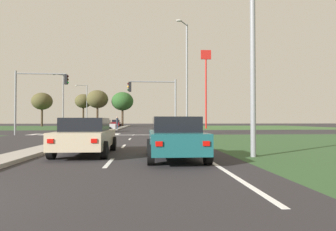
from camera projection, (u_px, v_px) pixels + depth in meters
The scene contains 35 objects.
ground_plane at pixel (107, 132), 33.71m from camera, with size 200.00×200.00×0.00m, color #282628.
grass_verge_far_right at pixel (244, 127), 60.13m from camera, with size 35.00×35.00×0.01m, color #385B2D.
median_island_near at pixel (56, 145), 14.77m from camera, with size 1.20×22.00×0.14m, color gray.
median_island_far at pixel (123, 127), 58.63m from camera, with size 1.20×36.00×0.14m, color gray.
lane_dash_near at pixel (109, 163), 9.10m from camera, with size 0.14×2.00×0.01m, color silver.
lane_dash_second at pixel (124, 146), 15.08m from camera, with size 0.14×2.00×0.01m, color silver.
lane_dash_third at pixel (130, 139), 21.06m from camera, with size 0.14×2.00×0.01m, color silver.
lane_dash_fourth at pixel (133, 135), 27.04m from camera, with size 0.14×2.00×0.01m, color silver.
edge_line_right at pixel (183, 144), 16.30m from camera, with size 0.14×24.00×0.01m, color silver.
stop_bar_near at pixel (137, 135), 27.03m from camera, with size 6.40×0.50×0.01m, color silver.
crosswalk_bar_near at pixel (34, 134), 28.02m from camera, with size 0.70×2.80×0.01m, color silver.
crosswalk_bar_second at pixel (46, 134), 28.11m from camera, with size 0.70×2.80×0.01m, color silver.
crosswalk_bar_third at pixel (58, 134), 28.20m from camera, with size 0.70×2.80×0.01m, color silver.
crosswalk_bar_fourth at pixel (70, 134), 28.29m from camera, with size 0.70×2.80×0.01m, color silver.
crosswalk_bar_fifth at pixel (81, 134), 28.38m from camera, with size 0.70×2.80×0.01m, color silver.
crosswalk_bar_sixth at pixel (93, 134), 28.47m from camera, with size 0.70×2.80×0.01m, color silver.
crosswalk_bar_seventh at pixel (104, 134), 28.56m from camera, with size 0.70×2.80×0.01m, color silver.
crosswalk_bar_eighth at pixel (116, 134), 28.65m from camera, with size 0.70×2.80×0.01m, color silver.
car_beige_near at pixel (86, 136), 11.41m from camera, with size 2.07×4.41×1.48m.
car_silver_second at pixel (99, 126), 35.41m from camera, with size 4.27×2.09×1.49m.
car_red_third at pixel (105, 124), 48.69m from camera, with size 2.01×4.59×1.54m.
car_maroon_fourth at pixel (116, 123), 64.83m from camera, with size 2.05×4.24×1.59m.
car_teal_fifth at pixel (175, 138), 10.04m from camera, with size 2.00×4.21×1.50m.
traffic_signal_near_right at pixel (158, 96), 27.66m from camera, with size 4.82×0.32×5.45m.
traffic_signal_near_left at pixel (35, 91), 26.75m from camera, with size 5.00×0.32×6.10m.
street_lamp_near at pixel (252, 19), 10.52m from camera, with size 1.50×2.10×9.19m.
street_lamp_second at pixel (186, 74), 27.79m from camera, with size 1.34×1.74×10.96m.
street_lamp_third at pixel (62, 99), 45.70m from camera, with size 1.46×1.51×8.90m.
street_lamp_fourth at pixel (86, 103), 64.13m from camera, with size 2.66×0.72×9.50m.
pedestrian_at_median at pixel (117, 121), 43.55m from camera, with size 0.34×0.34×1.85m.
fastfood_pole_sign at pixel (206, 72), 49.59m from camera, with size 1.80×0.40×13.80m.
treeline_near at pixel (42, 101), 67.62m from camera, with size 4.82×4.82×8.11m.
treeline_second at pixel (83, 101), 67.62m from camera, with size 3.96×3.96×7.77m.
treeline_third at pixel (97, 99), 63.40m from camera, with size 4.77×4.77×8.26m.
treeline_fourth at pixel (122, 101), 64.26m from camera, with size 4.94×4.94×7.91m.
Camera 1 is at (4.69, -4.21, 1.37)m, focal length 30.16 mm.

